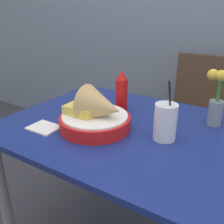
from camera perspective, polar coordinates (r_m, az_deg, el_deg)
The scene contains 7 objects.
dining_table at distance 1.13m, azimuth 2.64°, elevation -7.90°, with size 1.01×0.80×0.72m.
chair_far_window at distance 1.77m, azimuth 19.19°, elevation -0.03°, with size 0.40×0.40×0.91m.
food_basket at distance 1.02m, azimuth -3.40°, elevation -0.64°, with size 0.30×0.30×0.18m.
ketchup_bottle at distance 1.19m, azimuth 2.20°, elevation 4.60°, with size 0.06×0.06×0.20m.
drink_cup at distance 0.96m, azimuth 12.07°, elevation -2.48°, with size 0.09×0.09×0.24m.
flower_vase at distance 1.12m, azimuth 23.04°, elevation 3.15°, with size 0.11×0.06×0.24m.
napkin at distance 1.08m, azimuth -15.25°, elevation -3.45°, with size 0.13×0.10×0.01m.
Camera 1 is at (0.47, -0.85, 1.19)m, focal length 40.00 mm.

